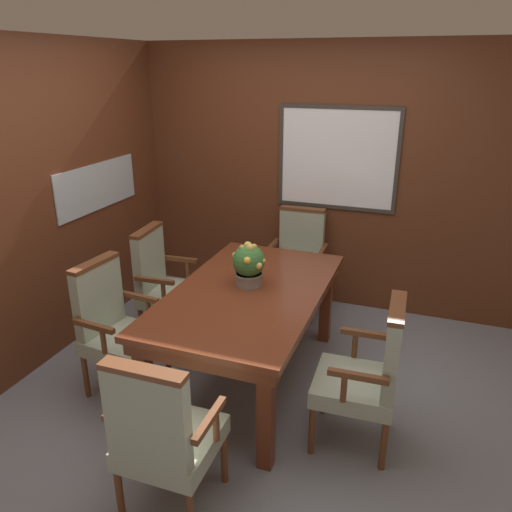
% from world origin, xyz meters
% --- Properties ---
extents(ground_plane, '(14.00, 14.00, 0.00)m').
position_xyz_m(ground_plane, '(0.00, 0.00, 0.00)').
color(ground_plane, gray).
extents(wall_back, '(7.20, 0.08, 2.45)m').
position_xyz_m(wall_back, '(0.00, 1.75, 1.23)').
color(wall_back, '#5B2D19').
rests_on(wall_back, ground_plane).
extents(wall_left, '(0.08, 7.20, 2.45)m').
position_xyz_m(wall_left, '(-1.63, 0.00, 1.23)').
color(wall_left, '#5B2D19').
rests_on(wall_left, ground_plane).
extents(dining_table, '(1.01, 1.76, 0.75)m').
position_xyz_m(dining_table, '(0.03, 0.19, 0.66)').
color(dining_table, maroon).
rests_on(dining_table, ground_plane).
extents(chair_left_near, '(0.53, 0.55, 0.98)m').
position_xyz_m(chair_left_near, '(-0.84, -0.21, 0.52)').
color(chair_left_near, brown).
rests_on(chair_left_near, ground_plane).
extents(chair_left_far, '(0.52, 0.54, 0.98)m').
position_xyz_m(chair_left_far, '(-0.89, 0.56, 0.52)').
color(chair_left_far, brown).
rests_on(chair_left_far, ground_plane).
extents(chair_head_near, '(0.52, 0.49, 0.98)m').
position_xyz_m(chair_head_near, '(0.05, -1.08, 0.52)').
color(chair_head_near, brown).
rests_on(chair_head_near, ground_plane).
extents(chair_head_far, '(0.52, 0.50, 0.98)m').
position_xyz_m(chair_head_far, '(0.03, 1.49, 0.52)').
color(chair_head_far, brown).
rests_on(chair_head_far, ground_plane).
extents(chair_right_near, '(0.51, 0.53, 0.98)m').
position_xyz_m(chair_right_near, '(0.94, -0.18, 0.52)').
color(chair_right_near, brown).
rests_on(chair_right_near, ground_plane).
extents(potted_plant, '(0.26, 0.25, 0.32)m').
position_xyz_m(potted_plant, '(-0.00, 0.27, 0.91)').
color(potted_plant, gray).
rests_on(potted_plant, dining_table).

